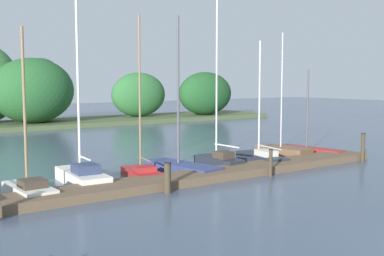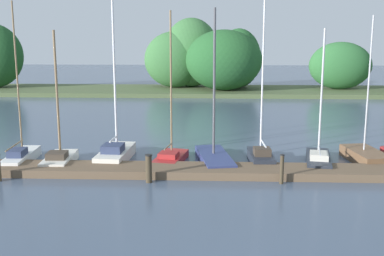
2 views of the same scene
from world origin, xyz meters
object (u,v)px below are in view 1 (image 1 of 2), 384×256
object	(u,v)px
sailboat_4	(180,165)
mooring_piling_3	(363,147)
sailboat_5	(218,159)
mooring_piling_1	(168,178)
sailboat_2	(81,174)
mooring_piling_2	(271,163)
sailboat_7	(282,151)
sailboat_1	(28,187)
sailboat_8	(308,149)
sailboat_3	(141,170)
sailboat_6	(260,156)

from	to	relation	value
sailboat_4	mooring_piling_3	world-z (taller)	sailboat_4
sailboat_5	mooring_piling_1	world-z (taller)	sailboat_5
mooring_piling_1	sailboat_2	bearing A→B (deg)	120.86
sailboat_5	sailboat_2	bearing A→B (deg)	85.13
sailboat_4	sailboat_5	distance (m)	2.22
mooring_piling_2	mooring_piling_3	xyz separation A→B (m)	(6.78, 0.03, 0.14)
sailboat_7	sailboat_2	bearing A→B (deg)	81.99
sailboat_1	sailboat_8	world-z (taller)	sailboat_1
sailboat_2	sailboat_7	distance (m)	12.02
sailboat_1	mooring_piling_2	world-z (taller)	sailboat_1
sailboat_3	sailboat_6	world-z (taller)	sailboat_3
sailboat_5	mooring_piling_2	distance (m)	3.15
sailboat_5	sailboat_6	world-z (taller)	sailboat_5
sailboat_1	sailboat_5	size ratio (longest dim) A/B	0.74
sailboat_3	mooring_piling_3	world-z (taller)	sailboat_3
sailboat_5	sailboat_7	xyz separation A→B (m)	(5.03, 0.56, -0.10)
sailboat_3	mooring_piling_1	distance (m)	3.26
sailboat_6	sailboat_2	bearing A→B (deg)	97.13
sailboat_1	mooring_piling_1	bearing A→B (deg)	-121.28
sailboat_2	sailboat_5	size ratio (longest dim) A/B	0.96
sailboat_1	sailboat_3	bearing A→B (deg)	-84.74
sailboat_1	sailboat_7	bearing A→B (deg)	-87.88
mooring_piling_2	sailboat_5	bearing A→B (deg)	100.31
sailboat_2	mooring_piling_1	xyz separation A→B (m)	(2.05, -3.44, 0.17)
sailboat_5	mooring_piling_1	distance (m)	5.85
sailboat_2	sailboat_7	xyz separation A→B (m)	(12.02, 0.27, -0.09)
sailboat_8	mooring_piling_3	distance (m)	3.48
sailboat_6	mooring_piling_3	bearing A→B (deg)	-111.55
sailboat_8	sailboat_1	bearing A→B (deg)	85.20
sailboat_8	mooring_piling_1	size ratio (longest dim) A/B	4.13
sailboat_3	mooring_piling_3	distance (m)	12.04
sailboat_1	sailboat_7	xyz separation A→B (m)	(14.48, 1.26, -0.04)
sailboat_4	mooring_piling_2	distance (m)	4.21
sailboat_6	sailboat_7	bearing A→B (deg)	-62.24
sailboat_4	sailboat_7	distance (m)	7.27
sailboat_1	sailboat_5	world-z (taller)	sailboat_5
mooring_piling_3	mooring_piling_1	bearing A→B (deg)	-179.61
sailboat_7	mooring_piling_3	xyz separation A→B (m)	(2.31, -3.62, 0.43)
sailboat_2	mooring_piling_1	distance (m)	4.01
sailboat_6	mooring_piling_1	distance (m)	8.16
mooring_piling_2	sailboat_2	bearing A→B (deg)	155.85
sailboat_4	mooring_piling_2	size ratio (longest dim) A/B	5.82
sailboat_1	mooring_piling_1	distance (m)	5.15
sailboat_4	sailboat_7	world-z (taller)	sailboat_4
sailboat_2	sailboat_8	distance (m)	13.97
sailboat_3	sailboat_8	bearing A→B (deg)	-78.06
sailboat_5	sailboat_8	size ratio (longest dim) A/B	1.71
sailboat_1	mooring_piling_3	distance (m)	16.97
sailboat_7	sailboat_5	bearing A→B (deg)	87.09
sailboat_6	sailboat_4	bearing A→B (deg)	97.07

